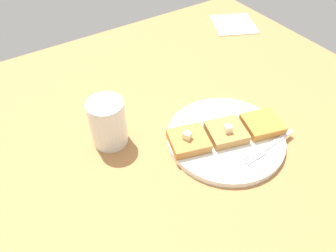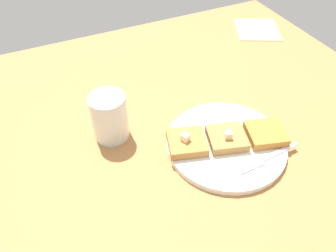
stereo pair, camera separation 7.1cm
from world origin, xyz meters
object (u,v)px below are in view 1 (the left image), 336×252
(plate, at_px, (225,137))
(syrup_jar, at_px, (108,124))
(fork, at_px, (265,148))
(napkin, at_px, (234,24))

(plate, xyz_separation_m, syrup_jar, (-0.22, 0.14, 0.04))
(fork, relative_size, syrup_jar, 1.45)
(fork, xyz_separation_m, syrup_jar, (-0.26, 0.22, 0.04))
(syrup_jar, xyz_separation_m, napkin, (0.60, 0.27, -0.05))
(syrup_jar, height_order, napkin, syrup_jar)
(plate, height_order, syrup_jar, syrup_jar)
(syrup_jar, bearing_deg, napkin, 24.08)
(plate, xyz_separation_m, fork, (0.05, -0.08, 0.01))
(napkin, bearing_deg, plate, -133.07)
(plate, relative_size, syrup_jar, 2.39)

